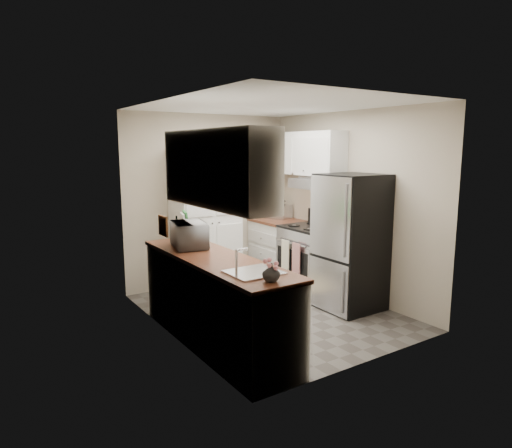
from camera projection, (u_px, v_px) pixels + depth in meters
name	position (u px, v px, depth m)	size (l,w,h in m)	color
ground	(270.00, 312.00, 5.67)	(3.20, 3.20, 0.00)	#56514C
room_shell	(270.00, 181.00, 5.38)	(2.64, 3.24, 2.52)	beige
pantry_cabinet	(206.00, 220.00, 6.47)	(0.90, 0.55, 2.00)	white
base_cabinet_left	(216.00, 302.00, 4.70)	(0.60, 2.30, 0.88)	white
countertop_left	(215.00, 259.00, 4.62)	(0.63, 2.33, 0.04)	brown
base_cabinet_right	(278.00, 250.00, 7.11)	(0.60, 0.80, 0.88)	white
countertop_right	(278.00, 221.00, 7.03)	(0.63, 0.83, 0.04)	brown
electric_range	(311.00, 258.00, 6.44)	(0.71, 0.78, 1.13)	#B7B7BC
refrigerator	(351.00, 242.00, 5.70)	(0.70, 0.72, 1.70)	#B7B7BC
microwave	(190.00, 235.00, 5.05)	(0.51, 0.35, 0.28)	#B0B1B5
wine_bottle	(177.00, 229.00, 5.43)	(0.07, 0.07, 0.27)	black
flower_vase	(271.00, 272.00, 3.77)	(0.15, 0.15, 0.16)	white
cutting_board	(187.00, 225.00, 5.50)	(0.02, 0.28, 0.34)	green
toaster_oven	(278.00, 212.00, 7.14)	(0.29, 0.36, 0.21)	#B1B1B6
fruit_basket	(279.00, 202.00, 7.15)	(0.23, 0.23, 0.10)	orange
kitchen_mat	(239.00, 298.00, 6.17)	(0.53, 0.85, 0.01)	tan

